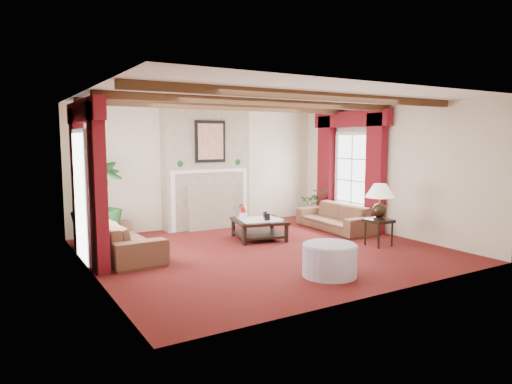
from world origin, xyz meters
TOP-DOWN VIEW (x-y plane):
  - floor at (0.00, 0.00)m, footprint 6.00×6.00m
  - ceiling at (0.00, 0.00)m, footprint 6.00×6.00m
  - back_wall at (0.00, 2.75)m, footprint 6.00×0.02m
  - left_wall at (-3.00, 0.00)m, footprint 0.02×5.50m
  - right_wall at (3.00, 0.00)m, footprint 0.02×5.50m
  - ceiling_beams at (0.00, 0.00)m, footprint 6.00×3.00m
  - fireplace at (0.00, 2.55)m, footprint 2.00×0.52m
  - french_door_left at (-2.97, 1.00)m, footprint 0.10×1.10m
  - french_door_right at (2.97, 1.00)m, footprint 0.10×1.10m
  - curtains_left at (-2.86, 1.00)m, footprint 0.20×2.40m
  - curtains_right at (2.86, 1.00)m, footprint 0.20×2.40m
  - sofa_left at (-2.31, 0.96)m, footprint 2.18×0.74m
  - sofa_right at (2.29, 0.81)m, footprint 2.00×0.73m
  - potted_palm at (-2.54, 1.93)m, footprint 1.27×1.86m
  - small_plant at (2.63, 1.92)m, footprint 1.51×1.51m
  - coffee_table at (0.37, 0.86)m, footprint 1.18×1.18m
  - side_table at (2.02, -0.77)m, footprint 0.46×0.46m
  - ottoman at (-0.02, -1.78)m, footprint 0.80×0.80m
  - table_lamp at (2.02, -0.77)m, footprint 0.54×0.54m
  - flower_vase at (0.15, 1.12)m, footprint 0.26×0.26m
  - book at (0.56, 0.67)m, footprint 0.20×0.03m
  - photo_frame_a at (0.43, 0.65)m, footprint 0.11×0.06m
  - photo_frame_b at (0.58, 0.96)m, footprint 0.10×0.05m

SIDE VIEW (x-z plane):
  - floor at x=0.00m, z-range 0.00..0.00m
  - coffee_table at x=0.37m, z-range 0.00..0.40m
  - ottoman at x=-0.02m, z-range 0.00..0.47m
  - side_table at x=2.02m, z-range 0.00..0.51m
  - small_plant at x=2.63m, z-range 0.00..0.63m
  - sofa_right at x=2.29m, z-range 0.00..0.76m
  - sofa_left at x=-2.31m, z-range 0.00..0.84m
  - photo_frame_b at x=0.58m, z-range 0.40..0.53m
  - potted_palm at x=-2.54m, z-range 0.00..0.94m
  - photo_frame_a at x=0.43m, z-range 0.40..0.55m
  - flower_vase at x=0.15m, z-range 0.40..0.57m
  - book at x=0.56m, z-range 0.40..0.67m
  - table_lamp at x=2.02m, z-range 0.51..1.20m
  - back_wall at x=0.00m, z-range 0.00..2.70m
  - left_wall at x=-3.00m, z-range 0.00..2.70m
  - right_wall at x=3.00m, z-range 0.00..2.70m
  - french_door_left at x=-2.97m, z-range 1.05..3.21m
  - french_door_right at x=2.97m, z-range 1.05..3.21m
  - curtains_left at x=-2.86m, z-range 1.28..3.83m
  - curtains_right at x=2.86m, z-range 1.28..3.83m
  - ceiling_beams at x=0.00m, z-range 2.58..2.70m
  - ceiling at x=0.00m, z-range 2.70..2.70m
  - fireplace at x=0.00m, z-range 1.35..4.05m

